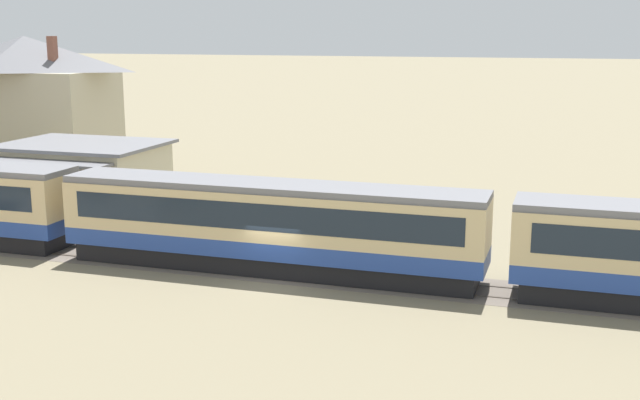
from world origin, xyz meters
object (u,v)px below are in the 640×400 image
object	(u,v)px
station_house_grey_roof	(28,102)
passenger_train	(274,223)
station_building	(84,176)
yard_tree_0	(78,106)

from	to	relation	value
station_house_grey_roof	passenger_train	bearing A→B (deg)	-34.99
passenger_train	station_house_grey_roof	xyz separation A→B (m)	(-28.19, 19.73, 3.12)
station_building	station_house_grey_roof	xyz separation A→B (m)	(-12.21, 11.05, 3.32)
station_building	yard_tree_0	size ratio (longest dim) A/B	1.26
station_house_grey_roof	yard_tree_0	distance (m)	3.75
passenger_train	station_house_grey_roof	bearing A→B (deg)	145.01
station_building	passenger_train	bearing A→B (deg)	-28.51
station_house_grey_roof	yard_tree_0	bearing A→B (deg)	31.65
passenger_train	station_house_grey_roof	size ratio (longest dim) A/B	4.51
passenger_train	station_building	distance (m)	18.19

